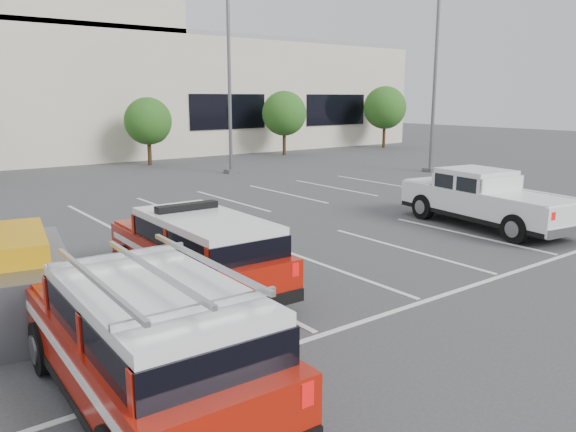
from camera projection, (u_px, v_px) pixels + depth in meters
name	position (u px, v px, depth m)	size (l,w,h in m)	color
ground	(330.00, 268.00, 13.39)	(120.00, 120.00, 0.00)	#38383A
stall_markings	(232.00, 232.00, 16.90)	(23.00, 15.00, 0.01)	silver
convention_building	(18.00, 86.00, 37.41)	(60.00, 16.99, 13.20)	beige
tree_mid_right	(149.00, 123.00, 33.09)	(2.77, 2.77, 3.99)	#3F2B19
tree_right	(285.00, 115.00, 38.92)	(3.07, 3.07, 4.42)	#3F2B19
tree_far_right	(385.00, 109.00, 44.75)	(3.37, 3.37, 4.85)	#3F2B19
light_pole_mid	(229.00, 73.00, 28.93)	(0.90, 0.60, 10.24)	#59595E
light_pole_right	(435.00, 74.00, 29.55)	(0.90, 0.60, 10.24)	#59595E
fire_chief_suv	(198.00, 256.00, 11.72)	(1.95, 5.11, 1.78)	#921207
white_pickup	(485.00, 204.00, 17.52)	(2.73, 5.95, 1.76)	silver
ladder_suv	(146.00, 348.00, 7.29)	(2.11, 5.09, 1.98)	#921207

